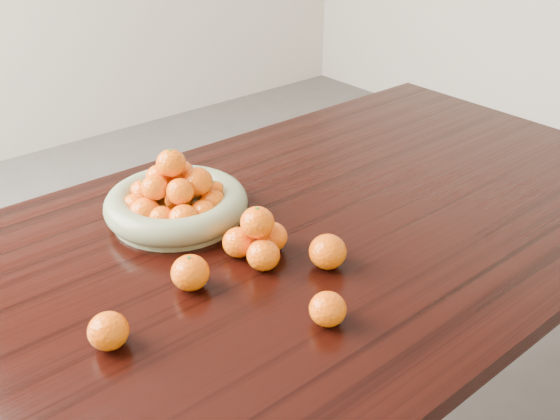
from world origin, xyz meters
TOP-DOWN VIEW (x-y plane):
  - dining_table at (0.00, 0.00)m, footprint 2.00×1.00m
  - fruit_bowl at (-0.13, 0.21)m, footprint 0.31×0.31m
  - orange_pyramid at (-0.09, -0.03)m, footprint 0.13×0.13m
  - loose_orange_0 at (-0.24, -0.03)m, footprint 0.07×0.07m
  - loose_orange_1 at (-0.12, -0.26)m, footprint 0.06×0.06m
  - loose_orange_2 at (-0.00, -0.14)m, footprint 0.07×0.07m
  - loose_orange_3 at (-0.43, -0.08)m, footprint 0.07×0.07m

SIDE VIEW (x-z plane):
  - dining_table at x=0.00m, z-range 0.29..1.04m
  - loose_orange_1 at x=-0.12m, z-range 0.75..0.81m
  - loose_orange_3 at x=-0.43m, z-range 0.75..0.81m
  - loose_orange_0 at x=-0.24m, z-range 0.75..0.82m
  - loose_orange_2 at x=0.00m, z-range 0.75..0.82m
  - fruit_bowl at x=-0.13m, z-range 0.71..0.87m
  - orange_pyramid at x=-0.09m, z-range 0.74..0.85m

